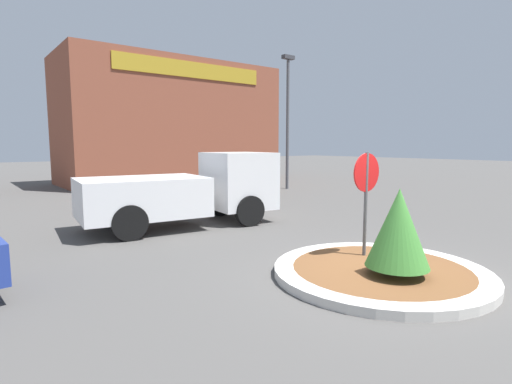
% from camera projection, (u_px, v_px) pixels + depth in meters
% --- Properties ---
extents(ground_plane, '(120.00, 120.00, 0.00)m').
position_uv_depth(ground_plane, '(380.00, 276.00, 7.34)').
color(ground_plane, '#514F4C').
extents(traffic_island, '(3.90, 3.90, 0.16)m').
position_uv_depth(traffic_island, '(380.00, 272.00, 7.33)').
color(traffic_island, beige).
rests_on(traffic_island, ground_plane).
extents(stop_sign, '(0.78, 0.07, 2.26)m').
position_uv_depth(stop_sign, '(366.00, 186.00, 8.00)').
color(stop_sign, '#4C4C51').
rests_on(stop_sign, ground_plane).
extents(island_shrub, '(1.08, 1.08, 1.52)m').
position_uv_depth(island_shrub, '(398.00, 228.00, 6.80)').
color(island_shrub, brown).
rests_on(island_shrub, traffic_island).
extents(utility_truck, '(5.84, 2.78, 2.16)m').
position_uv_depth(utility_truck, '(188.00, 190.00, 11.84)').
color(utility_truck, white).
rests_on(utility_truck, ground_plane).
extents(storefront_building, '(13.23, 6.07, 7.52)m').
position_uv_depth(storefront_building, '(171.00, 124.00, 25.75)').
color(storefront_building, brown).
rests_on(storefront_building, ground_plane).
extents(light_pole, '(0.70, 0.30, 7.11)m').
position_uv_depth(light_pole, '(288.00, 113.00, 21.43)').
color(light_pole, '#4C4C51').
rests_on(light_pole, ground_plane).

